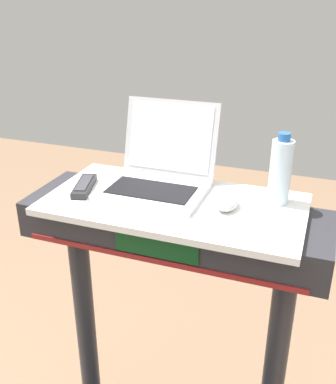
% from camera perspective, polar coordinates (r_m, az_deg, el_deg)
% --- Properties ---
extents(desk_board, '(0.75, 0.39, 0.02)m').
position_cam_1_polar(desk_board, '(1.30, 0.77, -1.56)').
color(desk_board, white).
rests_on(desk_board, treadmill_base).
extents(laptop, '(0.31, 0.30, 0.25)m').
position_cam_1_polar(laptop, '(1.37, -1.14, 2.53)').
color(laptop, '#B7B7BC').
rests_on(laptop, desk_board).
extents(computer_mouse, '(0.06, 0.10, 0.03)m').
position_cam_1_polar(computer_mouse, '(1.26, 7.59, -1.34)').
color(computer_mouse, '#B2B2B7').
rests_on(computer_mouse, desk_board).
extents(water_bottle, '(0.06, 0.06, 0.21)m').
position_cam_1_polar(water_bottle, '(1.29, 14.18, 2.60)').
color(water_bottle, silver).
rests_on(water_bottle, desk_board).
extents(tv_remote, '(0.09, 0.17, 0.02)m').
position_cam_1_polar(tv_remote, '(1.39, -10.65, 0.76)').
color(tv_remote, '#232326').
rests_on(tv_remote, desk_board).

